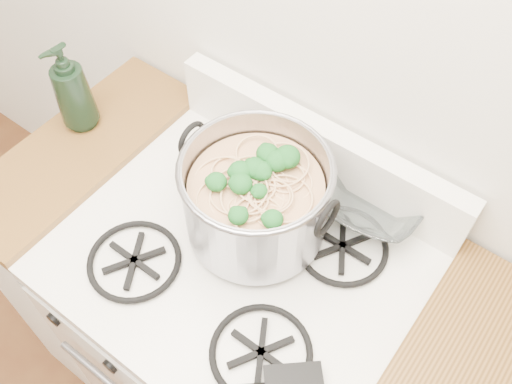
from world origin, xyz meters
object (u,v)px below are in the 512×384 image
object	(u,v)px
bottle	(71,87)
gas_range	(242,339)
stock_pot	(256,199)
glass_bowl	(372,202)

from	to	relation	value
bottle	gas_range	bearing A→B (deg)	1.12
stock_pot	gas_range	bearing A→B (deg)	-82.36
glass_bowl	bottle	world-z (taller)	bottle
bottle	stock_pot	bearing A→B (deg)	9.33
glass_bowl	bottle	xyz separation A→B (m)	(-0.72, -0.21, 0.11)
gas_range	stock_pot	xyz separation A→B (m)	(-0.01, 0.08, 0.58)
gas_range	glass_bowl	bearing A→B (deg)	59.01
gas_range	glass_bowl	size ratio (longest dim) A/B	9.60
stock_pot	glass_bowl	world-z (taller)	stock_pot
stock_pot	glass_bowl	xyz separation A→B (m)	(0.18, 0.20, -0.09)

